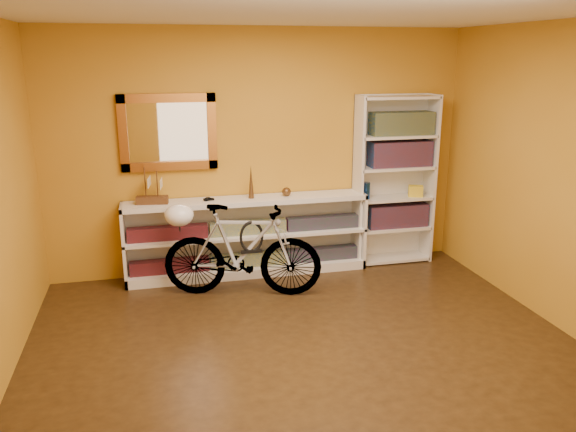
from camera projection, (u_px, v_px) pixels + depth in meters
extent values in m
cube|color=black|center=(308.00, 353.00, 4.61)|extent=(4.50, 4.00, 0.01)
cube|color=silver|center=(312.00, 10.00, 3.90)|extent=(4.50, 4.00, 0.01)
cube|color=#B77C1B|center=(260.00, 153.00, 6.13)|extent=(4.50, 0.01, 2.60)
cube|color=#B77C1B|center=(570.00, 181.00, 4.76)|extent=(0.01, 4.00, 2.60)
cube|color=brown|center=(168.00, 133.00, 5.81)|extent=(0.98, 0.06, 0.78)
cube|color=silver|center=(338.00, 240.00, 6.60)|extent=(0.09, 0.02, 0.09)
cube|color=black|center=(248.00, 259.00, 6.20)|extent=(2.50, 0.13, 0.14)
cube|color=navy|center=(248.00, 227.00, 6.10)|extent=(2.50, 0.13, 0.14)
imported|color=black|center=(209.00, 200.00, 5.94)|extent=(0.00, 0.00, 0.00)
cone|color=#54381D|center=(251.00, 182.00, 6.00)|extent=(0.06, 0.06, 0.35)
sphere|color=#54381D|center=(286.00, 192.00, 6.12)|extent=(0.10, 0.10, 0.10)
cube|color=maroon|center=(396.00, 215.00, 6.53)|extent=(0.70, 0.22, 0.26)
cube|color=maroon|center=(400.00, 154.00, 6.34)|extent=(0.70, 0.22, 0.28)
cube|color=navy|center=(401.00, 123.00, 6.25)|extent=(0.70, 0.22, 0.25)
cylinder|color=navy|center=(366.00, 191.00, 6.34)|extent=(0.08, 0.08, 0.19)
cube|color=maroon|center=(379.00, 127.00, 6.23)|extent=(0.18, 0.18, 0.18)
cube|color=yellow|center=(416.00, 191.00, 6.46)|extent=(0.19, 0.16, 0.12)
imported|color=silver|center=(242.00, 250.00, 5.59)|extent=(0.82, 1.64, 0.93)
ellipsoid|color=white|center=(179.00, 215.00, 5.51)|extent=(0.28, 0.27, 0.21)
torus|color=black|center=(252.00, 237.00, 5.55)|extent=(0.24, 0.03, 0.24)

